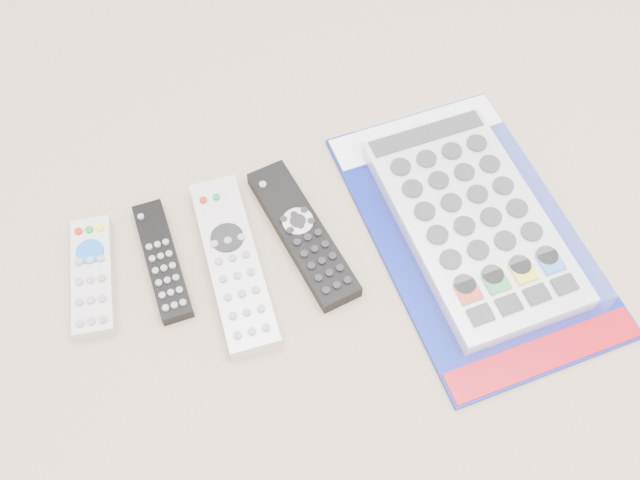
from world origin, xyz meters
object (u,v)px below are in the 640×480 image
object	(u,v)px
remote_silver_dvd	(234,263)
jumbo_remote_packaged	(473,220)
remote_slim_black	(162,261)
remote_small_grey	(93,276)
remote_large_black	(303,233)

from	to	relation	value
remote_silver_dvd	jumbo_remote_packaged	bearing A→B (deg)	-5.52
remote_slim_black	jumbo_remote_packaged	bearing A→B (deg)	-12.14
remote_slim_black	jumbo_remote_packaged	xyz separation A→B (m)	(0.35, -0.08, 0.01)
remote_slim_black	remote_silver_dvd	bearing A→B (deg)	-23.39
jumbo_remote_packaged	remote_small_grey	bearing A→B (deg)	168.31
remote_large_black	jumbo_remote_packaged	world-z (taller)	jumbo_remote_packaged
remote_silver_dvd	remote_large_black	distance (m)	0.09
remote_silver_dvd	jumbo_remote_packaged	xyz separation A→B (m)	(0.28, -0.05, 0.01)
remote_small_grey	remote_large_black	xyz separation A→B (m)	(0.24, -0.03, -0.00)
remote_small_grey	remote_silver_dvd	bearing A→B (deg)	-4.79
remote_silver_dvd	jumbo_remote_packaged	size ratio (longest dim) A/B	0.60
remote_small_grey	jumbo_remote_packaged	distance (m)	0.44
remote_small_grey	remote_large_black	bearing A→B (deg)	2.94
remote_slim_black	remote_silver_dvd	xyz separation A→B (m)	(0.08, -0.03, 0.00)
remote_small_grey	remote_silver_dvd	distance (m)	0.16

